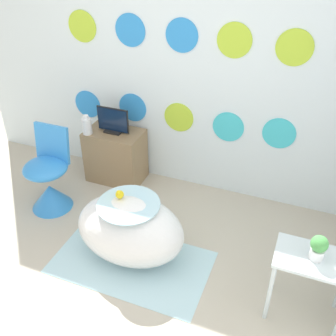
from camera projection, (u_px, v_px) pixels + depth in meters
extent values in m
plane|color=#BCB29E|center=(84.00, 319.00, 2.84)|extent=(12.00, 12.00, 0.00)
cube|color=white|center=(178.00, 62.00, 3.61)|extent=(4.60, 0.04, 2.60)
cylinder|color=#2D8CE0|center=(88.00, 104.00, 4.23)|extent=(0.30, 0.01, 0.30)
cylinder|color=#2D8CE0|center=(133.00, 108.00, 4.03)|extent=(0.30, 0.01, 0.30)
cylinder|color=#B2D633|center=(179.00, 117.00, 3.89)|extent=(0.30, 0.01, 0.30)
cylinder|color=#3DC6D6|center=(228.00, 127.00, 3.74)|extent=(0.30, 0.01, 0.30)
cylinder|color=#3DC6D6|center=(279.00, 134.00, 3.58)|extent=(0.30, 0.01, 0.30)
cylinder|color=#B2D633|center=(82.00, 26.00, 3.76)|extent=(0.30, 0.01, 0.30)
cylinder|color=#2D8CE0|center=(130.00, 30.00, 3.60)|extent=(0.30, 0.01, 0.30)
cylinder|color=#2D8CE0|center=(182.00, 35.00, 3.44)|extent=(0.30, 0.01, 0.30)
cylinder|color=#B2D633|center=(234.00, 40.00, 3.30)|extent=(0.30, 0.01, 0.30)
cylinder|color=#B2D633|center=(295.00, 48.00, 3.15)|extent=(0.30, 0.01, 0.30)
cube|color=silver|center=(132.00, 262.00, 3.29)|extent=(1.29, 0.74, 0.01)
ellipsoid|color=white|center=(130.00, 230.00, 3.21)|extent=(0.92, 0.61, 0.57)
cylinder|color=#B2DBEA|center=(129.00, 204.00, 3.07)|extent=(0.50, 0.50, 0.01)
sphere|color=yellow|center=(120.00, 194.00, 3.08)|extent=(0.07, 0.07, 0.07)
sphere|color=yellow|center=(119.00, 193.00, 3.06)|extent=(0.04, 0.04, 0.04)
cone|color=orange|center=(118.00, 194.00, 3.04)|extent=(0.02, 0.02, 0.02)
cone|color=#338CE0|center=(51.00, 196.00, 3.85)|extent=(0.40, 0.40, 0.25)
ellipsoid|color=#338CE0|center=(45.00, 168.00, 3.67)|extent=(0.42, 0.42, 0.15)
cube|color=#338CE0|center=(52.00, 143.00, 3.69)|extent=(0.36, 0.09, 0.37)
cube|color=#8E704C|center=(116.00, 156.00, 4.18)|extent=(0.59, 0.37, 0.57)
cube|color=white|center=(107.00, 156.00, 3.98)|extent=(0.50, 0.01, 0.16)
cube|color=black|center=(114.00, 131.00, 4.01)|extent=(0.18, 0.12, 0.02)
cube|color=black|center=(113.00, 120.00, 3.95)|extent=(0.34, 0.01, 0.25)
cube|color=#0F1E38|center=(113.00, 120.00, 3.94)|extent=(0.32, 0.01, 0.23)
cylinder|color=white|center=(87.00, 126.00, 3.95)|extent=(0.10, 0.10, 0.17)
cylinder|color=white|center=(86.00, 117.00, 3.89)|extent=(0.05, 0.05, 0.03)
cube|color=silver|center=(315.00, 259.00, 2.59)|extent=(0.52, 0.34, 0.02)
cylinder|color=silver|center=(270.00, 293.00, 2.71)|extent=(0.03, 0.03, 0.53)
cylinder|color=silver|center=(276.00, 264.00, 2.93)|extent=(0.03, 0.03, 0.53)
cylinder|color=white|center=(317.00, 254.00, 2.56)|extent=(0.09, 0.09, 0.08)
sphere|color=#4C9E4C|center=(319.00, 244.00, 2.51)|extent=(0.11, 0.11, 0.11)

